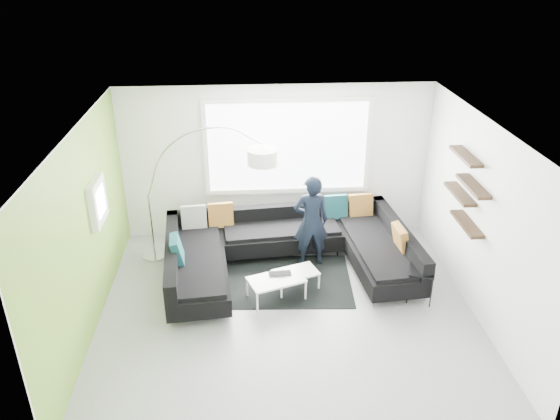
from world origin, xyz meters
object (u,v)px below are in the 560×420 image
object	(u,v)px
sectional_sofa	(289,253)
arc_lamp	(148,196)
person	(311,221)
laptop	(280,275)
side_table	(421,285)
coffee_table	(286,283)

from	to	relation	value
sectional_sofa	arc_lamp	size ratio (longest dim) A/B	1.76
person	laptop	xyz separation A→B (m)	(-0.57, -0.92, -0.44)
side_table	person	distance (m)	2.01
coffee_table	laptop	size ratio (longest dim) A/B	2.99
sectional_sofa	coffee_table	xyz separation A→B (m)	(-0.09, -0.57, -0.20)
sectional_sofa	person	xyz separation A→B (m)	(0.39, 0.29, 0.43)
arc_lamp	person	xyz separation A→B (m)	(2.68, -0.39, -0.37)
sectional_sofa	side_table	xyz separation A→B (m)	(1.94, -0.87, -0.12)
arc_lamp	laptop	xyz separation A→B (m)	(2.11, -1.31, -0.81)
person	coffee_table	bearing A→B (deg)	56.85
coffee_table	person	distance (m)	1.17
coffee_table	person	world-z (taller)	person
arc_lamp	laptop	size ratio (longest dim) A/B	6.53
side_table	laptop	size ratio (longest dim) A/B	1.43
side_table	laptop	xyz separation A→B (m)	(-2.12, 0.24, 0.11)
arc_lamp	side_table	bearing A→B (deg)	-14.09
side_table	person	xyz separation A→B (m)	(-1.55, 1.16, 0.55)
coffee_table	person	bearing A→B (deg)	41.63
side_table	person	size ratio (longest dim) A/B	0.32
sectional_sofa	coffee_table	distance (m)	0.61
coffee_table	arc_lamp	bearing A→B (deg)	131.07
sectional_sofa	arc_lamp	bearing A→B (deg)	158.17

